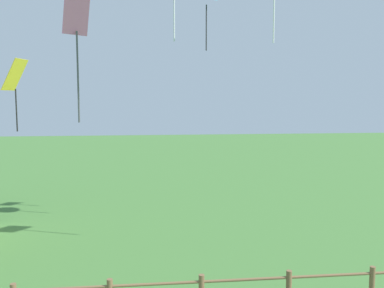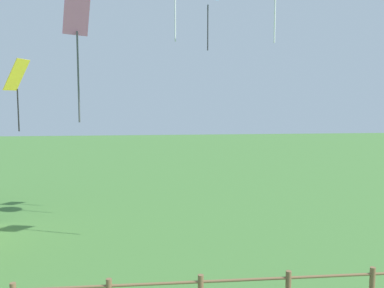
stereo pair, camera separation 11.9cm
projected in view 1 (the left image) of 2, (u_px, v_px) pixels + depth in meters
kite_yellow_diamond at (15, 80)px, 15.47m from camera, size 0.81×1.03×2.62m
kite_pink_diamond at (77, 33)px, 11.55m from camera, size 0.74×0.64×3.40m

